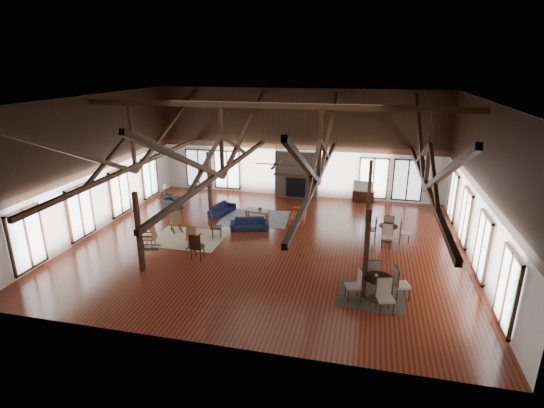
% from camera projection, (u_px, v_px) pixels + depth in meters
% --- Properties ---
extents(floor, '(16.00, 16.00, 0.00)m').
position_uv_depth(floor, '(270.00, 243.00, 18.08)').
color(floor, maroon).
rests_on(floor, ground).
extents(ceiling, '(16.00, 14.00, 0.02)m').
position_uv_depth(ceiling, '(269.00, 99.00, 16.16)').
color(ceiling, black).
rests_on(ceiling, wall_back).
extents(wall_back, '(16.00, 0.02, 6.00)m').
position_uv_depth(wall_back, '(298.00, 144.00, 23.59)').
color(wall_back, white).
rests_on(wall_back, floor).
extents(wall_front, '(16.00, 0.02, 6.00)m').
position_uv_depth(wall_front, '(205.00, 244.00, 10.66)').
color(wall_front, white).
rests_on(wall_front, floor).
extents(wall_left, '(0.02, 14.00, 6.00)m').
position_uv_depth(wall_left, '(95.00, 165.00, 18.83)').
color(wall_left, white).
rests_on(wall_left, floor).
extents(wall_right, '(0.02, 14.00, 6.00)m').
position_uv_depth(wall_right, '(483.00, 188.00, 15.42)').
color(wall_right, white).
rests_on(wall_right, floor).
extents(roof_truss, '(15.60, 14.07, 3.14)m').
position_uv_depth(roof_truss, '(269.00, 150.00, 16.80)').
color(roof_truss, '#321B0D').
rests_on(roof_truss, wall_back).
extents(post_grid, '(8.16, 7.16, 3.05)m').
position_uv_depth(post_grid, '(269.00, 209.00, 17.60)').
color(post_grid, '#321B0D').
rests_on(post_grid, floor).
extents(fireplace, '(2.50, 0.69, 2.60)m').
position_uv_depth(fireplace, '(297.00, 175.00, 23.83)').
color(fireplace, '#6E5D54').
rests_on(fireplace, floor).
extents(ceiling_fan, '(1.60, 1.60, 0.75)m').
position_uv_depth(ceiling_fan, '(276.00, 164.00, 15.86)').
color(ceiling_fan, black).
rests_on(ceiling_fan, roof_truss).
extents(sofa_navy_front, '(1.88, 1.14, 0.51)m').
position_uv_depth(sofa_navy_front, '(250.00, 224.00, 19.49)').
color(sofa_navy_front, '#121834').
rests_on(sofa_navy_front, floor).
extents(sofa_navy_left, '(1.82, 1.03, 0.50)m').
position_uv_depth(sofa_navy_left, '(222.00, 209.00, 21.49)').
color(sofa_navy_left, '#121533').
rests_on(sofa_navy_left, floor).
extents(sofa_orange, '(1.91, 0.87, 0.54)m').
position_uv_depth(sofa_orange, '(298.00, 215.00, 20.61)').
color(sofa_orange, maroon).
rests_on(sofa_orange, floor).
extents(coffee_table, '(1.27, 0.79, 0.45)m').
position_uv_depth(coffee_table, '(257.00, 211.00, 20.77)').
color(coffee_table, '#592D1A').
rests_on(coffee_table, floor).
extents(vase, '(0.19, 0.19, 0.17)m').
position_uv_depth(vase, '(260.00, 208.00, 20.75)').
color(vase, '#B2B2B2').
rests_on(vase, coffee_table).
extents(armchair, '(1.03, 0.92, 0.64)m').
position_uv_depth(armchair, '(171.00, 204.00, 22.05)').
color(armchair, '#29292B').
rests_on(armchair, floor).
extents(side_table_lamp, '(0.48, 0.48, 1.24)m').
position_uv_depth(side_table_lamp, '(167.00, 196.00, 22.78)').
color(side_table_lamp, black).
rests_on(side_table_lamp, floor).
extents(rocking_chair_a, '(0.80, 0.85, 0.99)m').
position_uv_depth(rocking_chair_a, '(176.00, 222.00, 19.19)').
color(rocking_chair_a, brown).
rests_on(rocking_chair_a, floor).
extents(rocking_chair_b, '(0.49, 0.82, 1.01)m').
position_uv_depth(rocking_chair_b, '(193.00, 237.00, 17.48)').
color(rocking_chair_b, brown).
rests_on(rocking_chair_b, floor).
extents(rocking_chair_c, '(0.87, 0.55, 1.06)m').
position_uv_depth(rocking_chair_c, '(151.00, 236.00, 17.52)').
color(rocking_chair_c, brown).
rests_on(rocking_chair_c, floor).
extents(side_chair_a, '(0.57, 0.57, 1.05)m').
position_uv_depth(side_chair_a, '(214.00, 224.00, 18.49)').
color(side_chair_a, black).
rests_on(side_chair_a, floor).
extents(side_chair_b, '(0.46, 0.46, 1.09)m').
position_uv_depth(side_chair_b, '(196.00, 245.00, 16.36)').
color(side_chair_b, black).
rests_on(side_chair_b, floor).
extents(cafe_table_near, '(2.15, 2.15, 1.10)m').
position_uv_depth(cafe_table_near, '(378.00, 284.00, 13.67)').
color(cafe_table_near, black).
rests_on(cafe_table_near, floor).
extents(cafe_table_far, '(1.87, 1.87, 0.97)m').
position_uv_depth(cafe_table_far, '(388.00, 230.00, 18.19)').
color(cafe_table_far, black).
rests_on(cafe_table_far, floor).
extents(cup_near, '(0.12, 0.12, 0.09)m').
position_uv_depth(cup_near, '(376.00, 276.00, 13.61)').
color(cup_near, '#B2B2B2').
rests_on(cup_near, cafe_table_near).
extents(cup_far, '(0.15, 0.15, 0.09)m').
position_uv_depth(cup_far, '(391.00, 225.00, 18.02)').
color(cup_far, '#B2B2B2').
rests_on(cup_far, cafe_table_far).
extents(tv_console, '(1.17, 0.44, 0.58)m').
position_uv_depth(tv_console, '(363.00, 196.00, 23.43)').
color(tv_console, black).
rests_on(tv_console, floor).
extents(television, '(1.05, 0.23, 0.60)m').
position_uv_depth(television, '(363.00, 186.00, 23.25)').
color(television, '#B2B2B2').
rests_on(television, tv_console).
extents(rug_tan, '(3.03, 2.39, 0.01)m').
position_uv_depth(rug_tan, '(188.00, 238.00, 18.55)').
color(rug_tan, tan).
rests_on(rug_tan, floor).
extents(rug_navy, '(3.51, 2.76, 0.01)m').
position_uv_depth(rug_navy, '(255.00, 218.00, 20.95)').
color(rug_navy, '#192446').
rests_on(rug_navy, floor).
extents(rug_dark, '(2.25, 2.06, 0.01)m').
position_uv_depth(rug_dark, '(371.00, 296.00, 14.03)').
color(rug_dark, black).
rests_on(rug_dark, floor).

